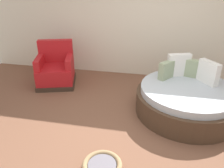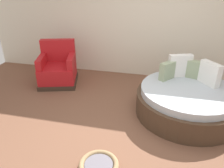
# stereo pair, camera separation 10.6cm
# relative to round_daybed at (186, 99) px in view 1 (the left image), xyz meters

# --- Properties ---
(ground_plane) EXTENTS (8.00, 8.00, 0.02)m
(ground_plane) POSITION_rel_round_daybed_xyz_m (-0.85, -0.81, -0.27)
(ground_plane) COLOR brown
(back_wall) EXTENTS (8.00, 0.12, 2.77)m
(back_wall) POSITION_rel_round_daybed_xyz_m (-0.85, 1.58, 1.12)
(back_wall) COLOR silver
(back_wall) RESTS_ON ground_plane
(round_daybed) EXTENTS (1.77, 1.77, 0.93)m
(round_daybed) POSITION_rel_round_daybed_xyz_m (0.00, 0.00, 0.00)
(round_daybed) COLOR #473323
(round_daybed) RESTS_ON ground_plane
(red_armchair) EXTENTS (0.99, 0.99, 0.94)m
(red_armchair) POSITION_rel_round_daybed_xyz_m (-2.76, 0.65, 0.07)
(red_armchair) COLOR #38281E
(red_armchair) RESTS_ON ground_plane
(pet_basket) EXTENTS (0.51, 0.51, 0.13)m
(pet_basket) POSITION_rel_round_daybed_xyz_m (-1.15, -1.62, -0.19)
(pet_basket) COLOR #9E7F56
(pet_basket) RESTS_ON ground_plane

